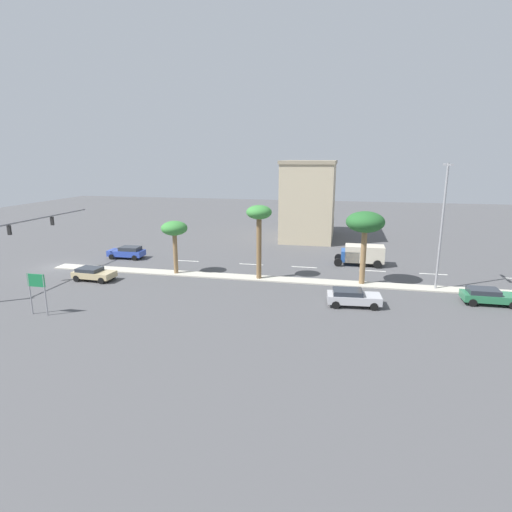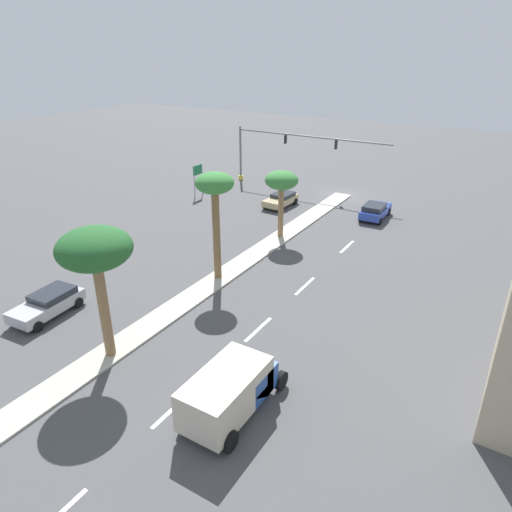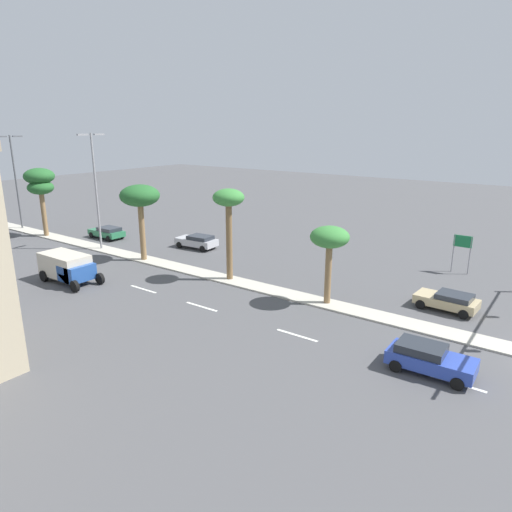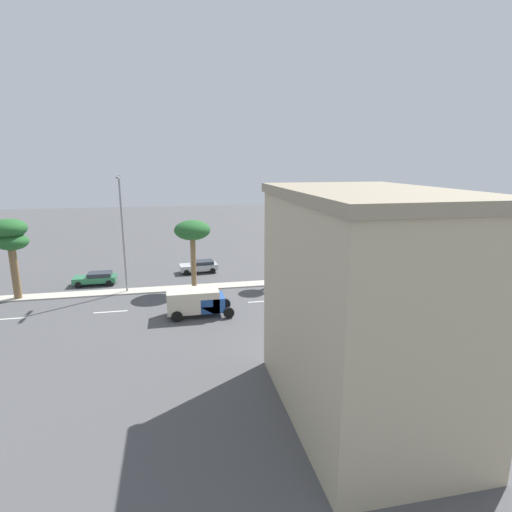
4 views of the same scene
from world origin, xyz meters
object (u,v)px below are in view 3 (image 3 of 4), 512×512
object	(u,v)px
palm_tree_right	(39,179)
sedan_tan_trailing	(448,300)
sedan_silver_right	(197,241)
sedan_green_near	(107,232)
palm_tree_far	(140,198)
street_lamp_left	(95,184)
palm_tree_near	(330,240)
sedan_blue_far	(429,358)
box_truck	(68,267)
palm_tree_rear	(41,189)
palm_tree_inboard	(229,204)
street_lamp_front	(15,175)
directional_road_sign	(462,246)

from	to	relation	value
palm_tree_right	sedan_tan_trailing	xyz separation A→B (m)	(4.01, -42.53, -5.73)
sedan_silver_right	sedan_green_near	size ratio (longest dim) A/B	1.03
palm_tree_far	street_lamp_left	distance (m)	6.65
sedan_tan_trailing	sedan_green_near	distance (m)	35.98
palm_tree_near	palm_tree_far	world-z (taller)	palm_tree_far
sedan_blue_far	box_truck	size ratio (longest dim) A/B	0.79
palm_tree_rear	palm_tree_inboard	bearing A→B (deg)	-89.14
street_lamp_left	sedan_silver_right	bearing A→B (deg)	-51.46
sedan_silver_right	street_lamp_front	bearing A→B (deg)	103.74
palm_tree_inboard	sedan_blue_far	bearing A→B (deg)	-107.18
palm_tree_rear	sedan_green_near	size ratio (longest dim) A/B	1.44
sedan_silver_right	sedan_tan_trailing	xyz separation A→B (m)	(-2.10, -24.99, -0.05)
sedan_blue_far	box_truck	world-z (taller)	box_truck
palm_tree_near	palm_tree_inboard	xyz separation A→B (m)	(0.06, 8.83, 1.53)
palm_tree_right	palm_tree_rear	distance (m)	1.15
palm_tree_far	palm_tree_rear	xyz separation A→B (m)	(-0.06, 16.30, -0.55)
sedan_blue_far	sedan_tan_trailing	bearing A→B (deg)	8.45
sedan_silver_right	sedan_tan_trailing	bearing A→B (deg)	-94.81
street_lamp_front	sedan_silver_right	distance (m)	24.81
sedan_tan_trailing	sedan_green_near	world-z (taller)	sedan_green_near
palm_tree_right	directional_road_sign	bearing A→B (deg)	-72.24
palm_tree_inboard	directional_road_sign	bearing A→B (deg)	-48.51
palm_tree_rear	street_lamp_front	size ratio (longest dim) A/B	0.57
palm_tree_inboard	palm_tree_far	bearing A→B (deg)	91.92
palm_tree_far	box_truck	bearing A→B (deg)	179.16
sedan_green_near	box_truck	bearing A→B (deg)	-138.09
palm_tree_inboard	palm_tree_rear	xyz separation A→B (m)	(-0.40, 26.29, -0.87)
sedan_green_near	palm_tree_rear	bearing A→B (deg)	119.15
street_lamp_front	sedan_tan_trailing	xyz separation A→B (m)	(3.63, -48.45, -5.72)
palm_tree_inboard	palm_tree_right	bearing A→B (deg)	90.55
sedan_tan_trailing	sedan_silver_right	bearing A→B (deg)	85.19
palm_tree_right	box_truck	distance (m)	18.89
street_lamp_left	street_lamp_front	bearing A→B (deg)	88.95
sedan_silver_right	sedan_tan_trailing	distance (m)	25.08
sedan_tan_trailing	street_lamp_left	bearing A→B (deg)	96.87
street_lamp_front	sedan_tan_trailing	world-z (taller)	street_lamp_front
palm_tree_rear	sedan_silver_right	size ratio (longest dim) A/B	1.40
sedan_tan_trailing	box_truck	bearing A→B (deg)	114.15
sedan_blue_far	palm_tree_right	bearing A→B (deg)	83.37
street_lamp_front	palm_tree_right	bearing A→B (deg)	-93.60
box_truck	palm_tree_near	bearing A→B (deg)	-67.42
street_lamp_front	box_truck	world-z (taller)	street_lamp_front
palm_tree_inboard	palm_tree_near	bearing A→B (deg)	-90.42
sedan_tan_trailing	sedan_green_near	xyz separation A→B (m)	(-0.64, 35.97, 0.02)
directional_road_sign	sedan_green_near	world-z (taller)	directional_road_sign
directional_road_sign	sedan_silver_right	bearing A→B (deg)	106.67
palm_tree_near	sedan_blue_far	distance (m)	10.73
palm_tree_inboard	street_lamp_left	bearing A→B (deg)	90.60
street_lamp_front	sedan_green_near	size ratio (longest dim) A/B	2.54
directional_road_sign	palm_tree_right	distance (m)	43.44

